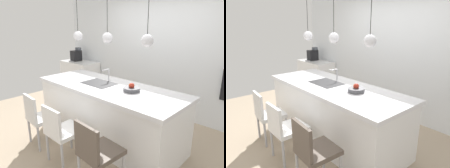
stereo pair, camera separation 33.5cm
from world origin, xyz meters
The scene contains 14 objects.
floor centered at (0.00, 0.00, 0.00)m, with size 6.60×6.60×0.00m, color tan.
back_wall centered at (0.00, 1.65, 1.30)m, with size 6.00×0.10×2.60m, color white.
kitchen_island centered at (0.00, 0.00, 0.48)m, with size 2.66×1.01×0.96m.
sink_basin centered at (-0.21, 0.00, 0.95)m, with size 0.56×0.40×0.02m, color #2D2D30.
faucet centered at (-0.21, 0.21, 1.10)m, with size 0.02×0.17×0.22m.
fruit_bowl centered at (0.47, 0.04, 1.00)m, with size 0.26×0.26×0.13m.
side_counter centered at (-2.40, 1.28, 0.45)m, with size 1.10×0.60×0.90m, color white.
coffee_machine centered at (-2.54, 1.28, 1.06)m, with size 0.20×0.35×0.38m.
chair_near centered at (-0.66, -0.91, 0.50)m, with size 0.45×0.45×0.88m.
chair_middle centered at (0.00, -0.92, 0.50)m, with size 0.44×0.48×0.88m.
chair_far centered at (0.73, -0.92, 0.51)m, with size 0.46×0.48×0.89m.
pendant_light_left centered at (-0.74, 0.00, 1.73)m, with size 0.17×0.17×0.77m.
pendant_light_center centered at (0.00, 0.00, 1.73)m, with size 0.17×0.17×0.77m.
pendant_light_right centered at (0.74, 0.00, 1.73)m, with size 0.17×0.17×0.77m.
Camera 1 is at (2.32, -2.33, 1.95)m, focal length 33.38 mm.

